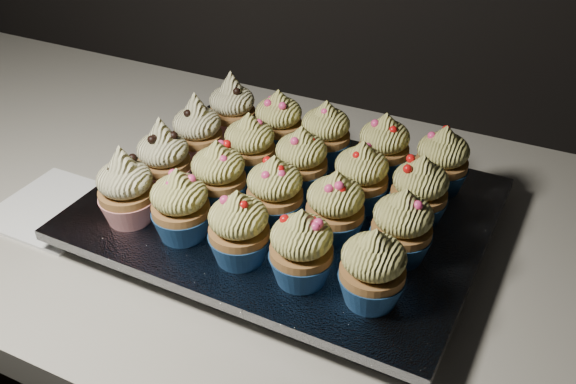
% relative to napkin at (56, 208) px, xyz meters
% --- Properties ---
extents(worktop, '(2.44, 0.64, 0.04)m').
position_rel_napkin_xyz_m(worktop, '(0.06, 0.12, -0.02)').
color(worktop, beige).
rests_on(worktop, cabinet).
extents(napkin, '(0.14, 0.14, 0.00)m').
position_rel_napkin_xyz_m(napkin, '(0.00, 0.00, 0.00)').
color(napkin, white).
rests_on(napkin, worktop).
extents(baking_tray, '(0.42, 0.32, 0.02)m').
position_rel_napkin_xyz_m(baking_tray, '(0.27, 0.09, 0.01)').
color(baking_tray, black).
rests_on(baking_tray, worktop).
extents(foil_lining, '(0.45, 0.35, 0.01)m').
position_rel_napkin_xyz_m(foil_lining, '(0.27, 0.09, 0.03)').
color(foil_lining, silver).
rests_on(foil_lining, baking_tray).
extents(cupcake_0, '(0.06, 0.06, 0.10)m').
position_rel_napkin_xyz_m(cupcake_0, '(0.13, -0.01, 0.07)').
color(cupcake_0, '#B4191E').
rests_on(cupcake_0, foil_lining).
extents(cupcake_1, '(0.06, 0.06, 0.08)m').
position_rel_napkin_xyz_m(cupcake_1, '(0.20, -0.01, 0.07)').
color(cupcake_1, navy).
rests_on(cupcake_1, foil_lining).
extents(cupcake_2, '(0.06, 0.06, 0.08)m').
position_rel_napkin_xyz_m(cupcake_2, '(0.27, -0.02, 0.07)').
color(cupcake_2, navy).
rests_on(cupcake_2, foil_lining).
extents(cupcake_3, '(0.06, 0.06, 0.08)m').
position_rel_napkin_xyz_m(cupcake_3, '(0.34, -0.02, 0.07)').
color(cupcake_3, navy).
rests_on(cupcake_3, foil_lining).
extents(cupcake_4, '(0.06, 0.06, 0.08)m').
position_rel_napkin_xyz_m(cupcake_4, '(0.41, -0.01, 0.07)').
color(cupcake_4, navy).
rests_on(cupcake_4, foil_lining).
extents(cupcake_5, '(0.06, 0.06, 0.10)m').
position_rel_napkin_xyz_m(cupcake_5, '(0.13, 0.06, 0.07)').
color(cupcake_5, '#B4191E').
rests_on(cupcake_5, foil_lining).
extents(cupcake_6, '(0.06, 0.06, 0.08)m').
position_rel_napkin_xyz_m(cupcake_6, '(0.20, 0.06, 0.07)').
color(cupcake_6, navy).
rests_on(cupcake_6, foil_lining).
extents(cupcake_7, '(0.06, 0.06, 0.08)m').
position_rel_napkin_xyz_m(cupcake_7, '(0.27, 0.06, 0.07)').
color(cupcake_7, navy).
rests_on(cupcake_7, foil_lining).
extents(cupcake_8, '(0.06, 0.06, 0.08)m').
position_rel_napkin_xyz_m(cupcake_8, '(0.34, 0.06, 0.07)').
color(cupcake_8, navy).
rests_on(cupcake_8, foil_lining).
extents(cupcake_9, '(0.06, 0.06, 0.08)m').
position_rel_napkin_xyz_m(cupcake_9, '(0.42, 0.06, 0.07)').
color(cupcake_9, navy).
rests_on(cupcake_9, foil_lining).
extents(cupcake_10, '(0.06, 0.06, 0.10)m').
position_rel_napkin_xyz_m(cupcake_10, '(0.13, 0.13, 0.07)').
color(cupcake_10, '#B4191E').
rests_on(cupcake_10, foil_lining).
extents(cupcake_11, '(0.06, 0.06, 0.08)m').
position_rel_napkin_xyz_m(cupcake_11, '(0.20, 0.13, 0.07)').
color(cupcake_11, navy).
rests_on(cupcake_11, foil_lining).
extents(cupcake_12, '(0.06, 0.06, 0.08)m').
position_rel_napkin_xyz_m(cupcake_12, '(0.27, 0.13, 0.07)').
color(cupcake_12, navy).
rests_on(cupcake_12, foil_lining).
extents(cupcake_13, '(0.06, 0.06, 0.08)m').
position_rel_napkin_xyz_m(cupcake_13, '(0.35, 0.13, 0.07)').
color(cupcake_13, navy).
rests_on(cupcake_13, foil_lining).
extents(cupcake_14, '(0.06, 0.06, 0.08)m').
position_rel_napkin_xyz_m(cupcake_14, '(0.41, 0.13, 0.07)').
color(cupcake_14, navy).
rests_on(cupcake_14, foil_lining).
extents(cupcake_15, '(0.06, 0.06, 0.10)m').
position_rel_napkin_xyz_m(cupcake_15, '(0.13, 0.21, 0.07)').
color(cupcake_15, '#B4191E').
rests_on(cupcake_15, foil_lining).
extents(cupcake_16, '(0.06, 0.06, 0.08)m').
position_rel_napkin_xyz_m(cupcake_16, '(0.20, 0.20, 0.07)').
color(cupcake_16, navy).
rests_on(cupcake_16, foil_lining).
extents(cupcake_17, '(0.06, 0.06, 0.08)m').
position_rel_napkin_xyz_m(cupcake_17, '(0.27, 0.20, 0.07)').
color(cupcake_17, navy).
rests_on(cupcake_17, foil_lining).
extents(cupcake_18, '(0.06, 0.06, 0.08)m').
position_rel_napkin_xyz_m(cupcake_18, '(0.35, 0.20, 0.07)').
color(cupcake_18, navy).
rests_on(cupcake_18, foil_lining).
extents(cupcake_19, '(0.06, 0.06, 0.08)m').
position_rel_napkin_xyz_m(cupcake_19, '(0.42, 0.20, 0.07)').
color(cupcake_19, navy).
rests_on(cupcake_19, foil_lining).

